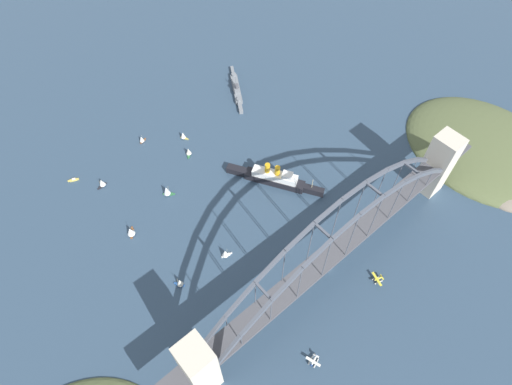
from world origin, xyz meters
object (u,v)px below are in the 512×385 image
at_px(small_boat_4, 225,253).
at_px(small_boat_7, 142,139).
at_px(harbor_arch_bridge, 337,248).
at_px(small_boat_1, 180,282).
at_px(ocean_liner, 274,178).
at_px(seaplane_taxiing_near_bridge, 314,361).
at_px(small_boat_8, 167,191).
at_px(small_boat_5, 188,152).
at_px(seaplane_second_in_formation, 377,279).
at_px(small_boat_6, 102,183).
at_px(naval_cruiser, 236,89).
at_px(small_boat_2, 130,231).
at_px(small_boat_0, 74,180).
at_px(small_boat_3, 183,135).

bearing_deg(small_boat_4, small_boat_7, 84.10).
distance_m(harbor_arch_bridge, small_boat_1, 108.39).
height_order(ocean_liner, seaplane_taxiing_near_bridge, ocean_liner).
xyz_separation_m(ocean_liner, small_boat_1, (-108.40, -23.72, -1.34)).
bearing_deg(ocean_liner, small_boat_7, 117.94).
distance_m(seaplane_taxiing_near_bridge, small_boat_8, 165.49).
height_order(ocean_liner, small_boat_5, ocean_liner).
xyz_separation_m(seaplane_second_in_formation, small_boat_6, (-103.32, 197.36, 2.02)).
height_order(small_boat_4, small_boat_7, small_boat_4).
bearing_deg(naval_cruiser, ocean_liner, -113.96).
distance_m(small_boat_2, small_boat_8, 42.77).
bearing_deg(small_boat_7, harbor_arch_bridge, -79.41).
bearing_deg(small_boat_5, ocean_liner, -63.28).
distance_m(small_boat_0, small_boat_3, 96.75).
height_order(harbor_arch_bridge, small_boat_3, harbor_arch_bridge).
relative_size(seaplane_second_in_formation, small_boat_1, 1.18).
distance_m(small_boat_3, small_boat_7, 35.74).
height_order(small_boat_0, small_boat_7, small_boat_7).
xyz_separation_m(seaplane_taxiing_near_bridge, small_boat_1, (-33.04, 95.46, 2.19)).
relative_size(harbor_arch_bridge, small_boat_8, 27.04).
bearing_deg(ocean_liner, small_boat_5, 116.72).
bearing_deg(seaplane_taxiing_near_bridge, seaplane_second_in_formation, 7.42).
bearing_deg(naval_cruiser, small_boat_7, 178.89).
distance_m(naval_cruiser, small_boat_6, 154.93).
xyz_separation_m(naval_cruiser, small_boat_2, (-159.87, -72.73, 1.51)).
bearing_deg(small_boat_6, small_boat_8, -49.98).
xyz_separation_m(seaplane_taxiing_near_bridge, small_boat_3, (47.74, 207.05, 1.78)).
bearing_deg(small_boat_7, small_boat_0, -179.95).
distance_m(small_boat_4, small_boat_6, 119.53).
distance_m(small_boat_3, small_boat_4, 122.39).
xyz_separation_m(harbor_arch_bridge, small_boat_3, (-6.07, 170.77, -26.92)).
relative_size(small_boat_3, small_boat_5, 1.00).
xyz_separation_m(small_boat_3, small_boat_8, (-44.49, -41.62, 1.03)).
bearing_deg(seaplane_second_in_formation, small_boat_1, 140.63).
height_order(naval_cruiser, small_boat_2, naval_cruiser).
xyz_separation_m(harbor_arch_bridge, naval_cruiser, (68.59, 188.78, -28.08)).
bearing_deg(small_boat_4, small_boat_2, 124.95).
bearing_deg(small_boat_4, small_boat_8, 90.79).
height_order(harbor_arch_bridge, small_boat_1, harbor_arch_bridge).
bearing_deg(seaplane_taxiing_near_bridge, small_boat_1, 109.09).
relative_size(harbor_arch_bridge, small_boat_1, 30.72).
bearing_deg(ocean_liner, small_boat_1, -167.66).
xyz_separation_m(seaplane_taxiing_near_bridge, small_boat_4, (4.25, 92.65, 2.05)).
distance_m(seaplane_second_in_formation, small_boat_7, 224.25).
distance_m(small_boat_3, small_boat_5, 19.87).
distance_m(naval_cruiser, seaplane_taxiing_near_bridge, 256.19).
relative_size(harbor_arch_bridge, seaplane_second_in_formation, 25.95).
distance_m(small_boat_6, small_boat_8, 53.94).
xyz_separation_m(ocean_liner, seaplane_second_in_formation, (-3.47, -109.82, -3.75)).
bearing_deg(harbor_arch_bridge, small_boat_8, 111.38).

